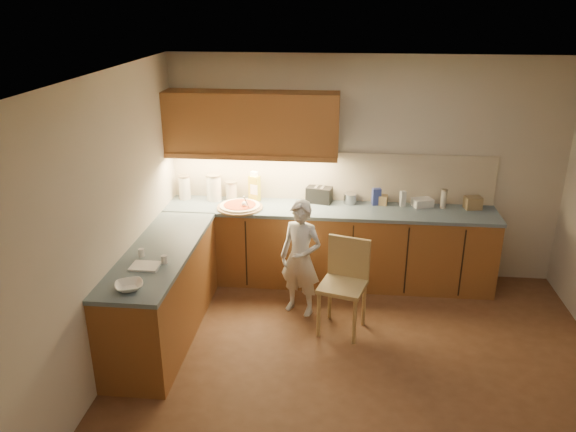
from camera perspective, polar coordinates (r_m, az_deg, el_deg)
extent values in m
plane|color=#52311C|center=(5.35, 7.48, -15.13)|extent=(4.50, 4.50, 0.00)
cube|color=#C0B5A4|center=(6.58, 7.70, 4.70)|extent=(4.50, 0.04, 2.60)
cube|color=#C0B5A4|center=(2.97, 9.48, -17.79)|extent=(4.50, 0.04, 2.60)
cube|color=#C0B5A4|center=(5.11, -17.86, -1.12)|extent=(0.04, 4.00, 2.60)
cube|color=white|center=(4.35, 9.15, 13.66)|extent=(4.50, 4.00, 0.04)
cube|color=brown|center=(6.59, 4.13, -3.10)|extent=(3.75, 0.60, 0.88)
cube|color=brown|center=(5.70, -12.54, -7.74)|extent=(0.60, 2.00, 0.88)
cube|color=#4D616E|center=(6.42, 4.24, 0.64)|extent=(3.77, 0.62, 0.04)
cube|color=#4D616E|center=(5.50, -12.92, -3.54)|extent=(0.62, 2.02, 0.04)
cube|color=black|center=(6.54, -9.47, -3.59)|extent=(0.02, 0.01, 0.80)
cube|color=black|center=(6.41, -4.28, -3.86)|extent=(0.02, 0.01, 0.80)
cube|color=black|center=(6.34, 1.09, -4.11)|extent=(0.02, 0.01, 0.80)
cube|color=black|center=(6.32, 6.53, -4.32)|extent=(0.02, 0.01, 0.80)
cube|color=black|center=(6.36, 11.95, -4.50)|extent=(0.02, 0.01, 0.80)
cube|color=black|center=(6.46, 17.27, -4.63)|extent=(0.02, 0.01, 0.80)
cube|color=#C4B498|center=(6.59, 4.40, 4.04)|extent=(3.75, 0.02, 0.58)
cube|color=brown|center=(6.36, -3.73, 9.38)|extent=(1.95, 0.35, 0.70)
cube|color=brown|center=(6.27, -3.92, 5.92)|extent=(1.95, 0.02, 0.06)
cylinder|color=#A88254|center=(6.41, -4.91, 0.88)|extent=(0.52, 0.52, 0.02)
cylinder|color=beige|center=(6.40, -4.92, 1.05)|extent=(0.46, 0.46, 0.02)
cylinder|color=#B13417|center=(6.39, -4.92, 1.16)|extent=(0.36, 0.36, 0.01)
sphere|color=white|center=(6.34, -4.44, 1.20)|extent=(0.07, 0.07, 0.07)
cylinder|color=white|center=(6.26, -4.18, 1.27)|extent=(0.07, 0.12, 0.21)
imported|color=silver|center=(5.86, 1.30, -4.31)|extent=(0.54, 0.45, 1.25)
cylinder|color=tan|center=(5.62, 3.14, -10.00)|extent=(0.04, 0.04, 0.48)
cylinder|color=tan|center=(5.54, 6.77, -10.66)|extent=(0.04, 0.04, 0.48)
cylinder|color=tan|center=(5.92, 4.27, -8.28)|extent=(0.04, 0.04, 0.48)
cylinder|color=tan|center=(5.84, 7.71, -8.88)|extent=(0.04, 0.04, 0.48)
cube|color=tan|center=(5.60, 5.57, -7.13)|extent=(0.53, 0.53, 0.04)
cube|color=tan|center=(5.66, 6.21, -4.15)|extent=(0.42, 0.15, 0.43)
imported|color=white|center=(4.82, -15.84, -6.87)|extent=(0.30, 0.30, 0.06)
cylinder|color=silver|center=(6.76, -10.46, 2.83)|extent=(0.14, 0.14, 0.27)
cylinder|color=gray|center=(6.72, -10.54, 4.00)|extent=(0.14, 0.14, 0.02)
cylinder|color=beige|center=(6.68, -7.56, 2.84)|extent=(0.17, 0.17, 0.29)
cylinder|color=gray|center=(6.63, -7.63, 4.10)|extent=(0.18, 0.18, 0.02)
cylinder|color=white|center=(6.65, -7.47, 2.80)|extent=(0.16, 0.16, 0.30)
cylinder|color=tan|center=(6.60, -7.53, 4.11)|extent=(0.17, 0.17, 0.02)
cylinder|color=beige|center=(6.65, -5.77, 2.51)|extent=(0.13, 0.13, 0.21)
cylinder|color=gray|center=(6.62, -5.80, 3.45)|extent=(0.14, 0.14, 0.02)
cube|color=gold|center=(6.59, -3.43, 2.81)|extent=(0.14, 0.13, 0.30)
cube|color=white|center=(6.54, -3.46, 4.30)|extent=(0.09, 0.08, 0.05)
cube|color=black|center=(6.56, 3.19, 2.17)|extent=(0.32, 0.23, 0.19)
cube|color=#A5A5AA|center=(6.54, 2.90, 2.99)|extent=(0.06, 0.13, 0.00)
cube|color=#A5A5AA|center=(6.52, 3.51, 2.92)|extent=(0.06, 0.13, 0.00)
cylinder|color=#AEAEB3|center=(6.56, 6.32, 1.74)|extent=(0.15, 0.15, 0.11)
cylinder|color=#AEAEB3|center=(6.54, 6.34, 2.24)|extent=(0.16, 0.16, 0.01)
cube|color=#303E91|center=(6.55, 8.97, 1.95)|extent=(0.11, 0.09, 0.20)
cube|color=tan|center=(6.59, 9.37, 1.65)|extent=(0.17, 0.14, 0.11)
cube|color=silver|center=(6.56, 11.58, 1.73)|extent=(0.08, 0.08, 0.18)
cube|color=silver|center=(6.62, 13.49, 1.35)|extent=(0.26, 0.23, 0.09)
cylinder|color=beige|center=(6.61, 15.53, 1.65)|extent=(0.07, 0.07, 0.21)
cylinder|color=tan|center=(6.57, 15.62, 2.56)|extent=(0.07, 0.07, 0.01)
cube|color=#A08256|center=(6.69, 18.27, 1.28)|extent=(0.20, 0.17, 0.14)
cube|color=white|center=(5.17, -14.29, -4.96)|extent=(0.26, 0.20, 0.02)
cylinder|color=white|center=(5.38, -14.68, -3.62)|extent=(0.06, 0.06, 0.07)
cylinder|color=silver|center=(5.19, -12.48, -4.35)|extent=(0.07, 0.07, 0.08)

